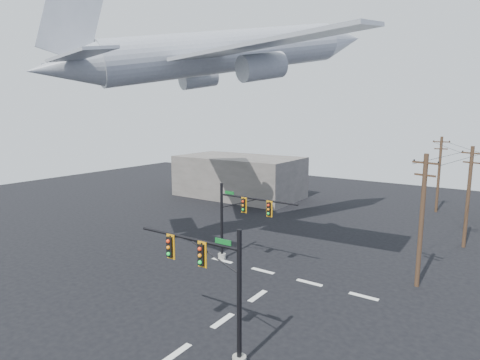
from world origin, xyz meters
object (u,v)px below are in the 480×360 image
Objects in this scene: airliner at (228,53)px; signal_mast_far at (237,221)px; signal_mast_near at (215,288)px; utility_pole_b at (468,195)px; utility_pole_a at (422,219)px; utility_pole_c at (439,173)px.

signal_mast_far is at bearing -110.58° from airliner.
signal_mast_near is 0.74× the size of utility_pole_b.
signal_mast_far is 0.77× the size of utility_pole_a.
utility_pole_a is at bearing 14.76° from signal_mast_far.
signal_mast_near is at bearing -96.67° from utility_pole_a.
utility_pole_b is 0.31× the size of airliner.
utility_pole_b is (1.88, 11.61, -0.09)m from utility_pole_a.
utility_pole_a reaches higher than utility_pole_c.
signal_mast_far is 14.48m from airliner.
utility_pole_b is at bearing -82.88° from utility_pole_c.
airliner is (-18.11, -12.24, 12.56)m from utility_pole_b.
utility_pole_a is at bearing 65.52° from signal_mast_near.
signal_mast_far is 0.77× the size of utility_pole_c.
utility_pole_a reaches higher than signal_mast_near.
utility_pole_a is (13.34, 3.52, 1.43)m from signal_mast_far.
utility_pole_a is at bearing -63.32° from airliner.
airliner reaches higher than utility_pole_c.
utility_pole_a is 25.21m from utility_pole_c.
airliner is at bearing 123.58° from signal_mast_near.
airliner is at bearing 134.95° from signal_mast_far.
utility_pole_a is 20.48m from airliner.
utility_pole_c is at bearing 69.17° from signal_mast_far.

